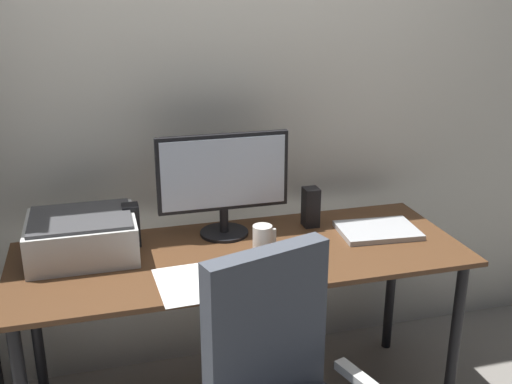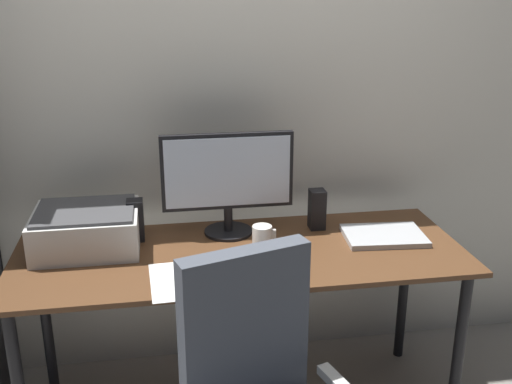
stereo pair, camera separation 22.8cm
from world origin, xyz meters
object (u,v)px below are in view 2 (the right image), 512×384
(desk, at_px, (241,270))
(keyboard, at_px, (239,267))
(speaker_right, at_px, (317,209))
(laptop, at_px, (384,236))
(printer, at_px, (87,229))
(coffee_mug, at_px, (262,239))
(speaker_left, at_px, (136,220))
(mouse, at_px, (295,262))
(monitor, at_px, (228,177))

(desk, height_order, keyboard, keyboard)
(speaker_right, bearing_deg, desk, -152.78)
(laptop, distance_m, printer, 1.19)
(coffee_mug, xyz_separation_m, speaker_left, (-0.48, 0.19, 0.03))
(coffee_mug, xyz_separation_m, laptop, (0.51, 0.04, -0.04))
(mouse, relative_size, coffee_mug, 0.93)
(laptop, relative_size, printer, 0.80)
(mouse, xyz_separation_m, speaker_left, (-0.58, 0.34, 0.07))
(coffee_mug, distance_m, speaker_left, 0.52)
(keyboard, height_order, coffee_mug, coffee_mug)
(speaker_right, distance_m, printer, 0.94)
(monitor, relative_size, laptop, 1.67)
(speaker_right, xyz_separation_m, printer, (-0.94, -0.05, -0.00))
(keyboard, height_order, mouse, mouse)
(speaker_right, bearing_deg, laptop, -31.56)
(keyboard, height_order, speaker_left, speaker_left)
(mouse, height_order, coffee_mug, coffee_mug)
(coffee_mug, relative_size, laptop, 0.32)
(coffee_mug, relative_size, printer, 0.26)
(mouse, height_order, laptop, mouse)
(speaker_left, xyz_separation_m, printer, (-0.19, -0.05, -0.00))
(laptop, relative_size, speaker_right, 1.88)
(laptop, relative_size, speaker_left, 1.88)
(mouse, bearing_deg, speaker_right, 60.97)
(mouse, relative_size, printer, 0.24)
(monitor, relative_size, speaker_left, 3.15)
(mouse, bearing_deg, printer, 156.67)
(speaker_left, distance_m, speaker_right, 0.75)
(keyboard, relative_size, laptop, 0.91)
(mouse, distance_m, coffee_mug, 0.18)
(monitor, relative_size, coffee_mug, 5.16)
(desk, xyz_separation_m, speaker_left, (-0.40, 0.18, 0.17))
(laptop, height_order, speaker_right, speaker_right)
(monitor, bearing_deg, printer, -174.12)
(monitor, distance_m, laptop, 0.68)
(desk, relative_size, keyboard, 6.02)
(mouse, xyz_separation_m, speaker_right, (0.17, 0.34, 0.07))
(desk, distance_m, mouse, 0.26)
(keyboard, relative_size, printer, 0.72)
(monitor, xyz_separation_m, speaker_left, (-0.38, -0.01, -0.16))
(desk, bearing_deg, printer, 167.45)
(desk, xyz_separation_m, printer, (-0.59, 0.13, 0.16))
(laptop, xyz_separation_m, speaker_right, (-0.24, 0.15, 0.07))
(keyboard, distance_m, printer, 0.63)
(desk, distance_m, keyboard, 0.18)
(keyboard, xyz_separation_m, speaker_right, (0.38, 0.33, 0.08))
(keyboard, bearing_deg, printer, 155.72)
(monitor, distance_m, coffee_mug, 0.30)
(desk, distance_m, speaker_right, 0.43)
(keyboard, bearing_deg, speaker_right, 44.06)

